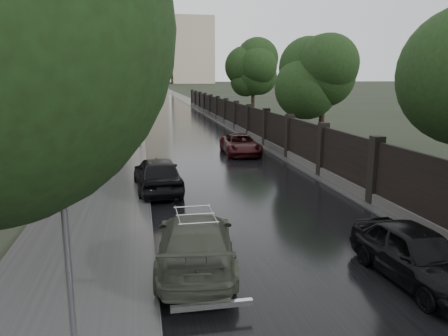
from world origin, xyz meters
The scene contains 15 objects.
road centered at (0.00, 190.00, 0.01)m, with size 8.00×420.00×0.02m, color black.
sidewalk_left centered at (-6.00, 190.00, 0.08)m, with size 4.00×420.00×0.16m, color #2D2D2D.
verge_right centered at (5.50, 190.00, 0.04)m, with size 3.00×420.00×0.08m, color #2D2D2D.
fence_right centered at (4.60, 32.01, 1.01)m, with size 0.45×75.72×2.70m.
tree_left_far centered at (-8.00, 30.00, 5.24)m, with size 4.25×4.25×7.39m.
tree_right_b centered at (7.50, 22.00, 4.95)m, with size 4.08×4.08×7.01m.
tree_right_c centered at (7.50, 40.00, 4.95)m, with size 4.08×4.08×7.01m.
lamp_post centered at (-5.40, 1.50, 2.67)m, with size 0.25×0.12×5.11m.
traffic_light centered at (-4.30, 24.99, 2.40)m, with size 0.16×0.32×4.00m.
brick_building centered at (-18.00, 52.00, 10.00)m, with size 24.00×18.00×20.00m, color black.
stalinist_tower centered at (0.00, 300.00, 38.38)m, with size 92.00×30.00×159.00m.
volga_sedan centered at (-2.94, 5.61, 0.70)m, with size 1.97×4.84×1.40m, color #3C4134.
hatchback_left centered at (-3.60, 13.50, 0.79)m, with size 1.87×4.64×1.58m, color black.
car_right_near centered at (2.24, 3.81, 0.69)m, with size 1.63×4.06×1.38m, color black.
car_right_far centered at (2.00, 21.88, 0.64)m, with size 2.14×4.64×1.29m, color black.
Camera 1 is at (-4.23, -5.05, 4.93)m, focal length 35.00 mm.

